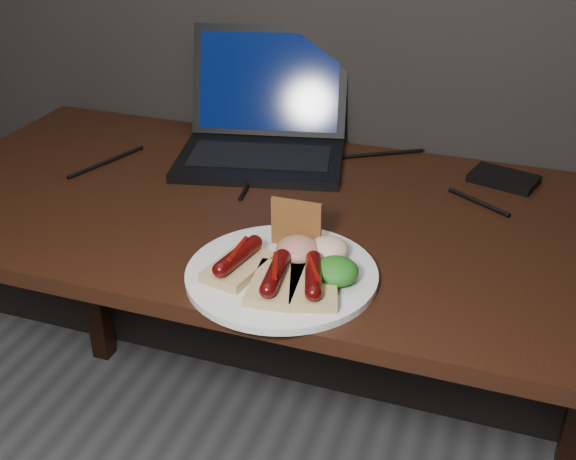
# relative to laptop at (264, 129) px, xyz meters

# --- Properties ---
(desk) EXTENTS (1.40, 0.70, 0.75)m
(desk) POSITION_rel_laptop_xyz_m (0.10, -0.23, -0.14)
(desk) COLOR black
(desk) RESTS_ON ground
(laptop) EXTENTS (0.40, 0.39, 0.25)m
(laptop) POSITION_rel_laptop_xyz_m (0.00, 0.00, 0.00)
(laptop) COLOR black
(laptop) RESTS_ON desk
(hard_drive) EXTENTS (0.14, 0.11, 0.02)m
(hard_drive) POSITION_rel_laptop_xyz_m (0.50, 0.02, -0.05)
(hard_drive) COLOR black
(hard_drive) RESTS_ON desk
(desk_cables) EXTENTS (0.86, 0.38, 0.01)m
(desk_cables) POSITION_rel_laptop_xyz_m (0.08, -0.08, -0.05)
(desk_cables) COLOR black
(desk_cables) RESTS_ON desk
(plate) EXTENTS (0.36, 0.36, 0.01)m
(plate) POSITION_rel_laptop_xyz_m (0.20, -0.46, -0.05)
(plate) COLOR silver
(plate) RESTS_ON desk
(bread_sausage_left) EXTENTS (0.09, 0.13, 0.04)m
(bread_sausage_left) POSITION_rel_laptop_xyz_m (0.14, -0.48, -0.03)
(bread_sausage_left) COLOR tan
(bread_sausage_left) RESTS_ON plate
(bread_sausage_center) EXTENTS (0.08, 0.12, 0.04)m
(bread_sausage_center) POSITION_rel_laptop_xyz_m (0.21, -0.51, -0.03)
(bread_sausage_center) COLOR tan
(bread_sausage_center) RESTS_ON plate
(bread_sausage_right) EXTENTS (0.10, 0.13, 0.04)m
(bread_sausage_right) POSITION_rel_laptop_xyz_m (0.27, -0.50, -0.03)
(bread_sausage_right) COLOR tan
(bread_sausage_right) RESTS_ON plate
(crispbread) EXTENTS (0.09, 0.01, 0.08)m
(crispbread) POSITION_rel_laptop_xyz_m (0.20, -0.38, -0.00)
(crispbread) COLOR #955A28
(crispbread) RESTS_ON plate
(salad_greens) EXTENTS (0.07, 0.07, 0.04)m
(salad_greens) POSITION_rel_laptop_xyz_m (0.29, -0.46, -0.02)
(salad_greens) COLOR #115613
(salad_greens) RESTS_ON plate
(salsa_mound) EXTENTS (0.07, 0.07, 0.04)m
(salsa_mound) POSITION_rel_laptop_xyz_m (0.22, -0.42, -0.02)
(salsa_mound) COLOR maroon
(salsa_mound) RESTS_ON plate
(coleslaw_mound) EXTENTS (0.06, 0.06, 0.04)m
(coleslaw_mound) POSITION_rel_laptop_xyz_m (0.26, -0.40, -0.03)
(coleslaw_mound) COLOR white
(coleslaw_mound) RESTS_ON plate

